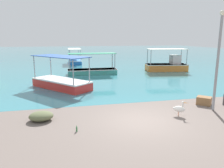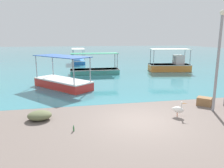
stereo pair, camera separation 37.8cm
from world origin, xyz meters
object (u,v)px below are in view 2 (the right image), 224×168
object	(u,v)px
lamp_post	(218,56)
cargo_crate	(204,101)
fishing_boat_far_right	(95,70)
pelican	(178,109)
net_pile	(40,115)
glass_bottle	(74,129)
fishing_boat_far_left	(171,65)
fishing_boat_outer	(78,60)
fishing_boat_center	(63,81)

from	to	relation	value
lamp_post	cargo_crate	distance (m)	2.96
cargo_crate	fishing_boat_far_right	bearing A→B (deg)	111.84
pelican	net_pile	xyz separation A→B (m)	(-6.88, 0.90, -0.16)
cargo_crate	glass_bottle	distance (m)	8.04
fishing_boat_far_left	lamp_post	world-z (taller)	lamp_post
lamp_post	fishing_boat_far_left	bearing A→B (deg)	72.91
lamp_post	glass_bottle	size ratio (longest dim) A/B	19.73
cargo_crate	lamp_post	bearing A→B (deg)	-97.69
net_pile	cargo_crate	size ratio (longest dim) A/B	1.45
cargo_crate	net_pile	bearing A→B (deg)	-176.84
fishing_boat_outer	fishing_boat_center	bearing A→B (deg)	-96.90
net_pile	glass_bottle	bearing A→B (deg)	-46.43
fishing_boat_outer	lamp_post	xyz separation A→B (m)	(6.19, -24.27, 2.56)
pelican	fishing_boat_outer	bearing A→B (deg)	98.92
pelican	glass_bottle	world-z (taller)	pelican
glass_bottle	cargo_crate	bearing A→B (deg)	15.82
fishing_boat_outer	cargo_crate	bearing A→B (deg)	-74.80
fishing_boat_center	net_pile	world-z (taller)	fishing_boat_center
fishing_boat_far_right	glass_bottle	bearing A→B (deg)	-100.33
fishing_boat_center	glass_bottle	bearing A→B (deg)	-85.80
fishing_boat_center	pelican	world-z (taller)	fishing_boat_center
pelican	lamp_post	xyz separation A→B (m)	(2.31, 0.41, 2.64)
fishing_boat_far_left	fishing_boat_center	size ratio (longest dim) A/B	0.97
glass_bottle	fishing_boat_center	bearing A→B (deg)	94.20
net_pile	cargo_crate	bearing A→B (deg)	3.16
fishing_boat_outer	fishing_boat_far_right	bearing A→B (deg)	-83.18
cargo_crate	fishing_boat_far_left	bearing A→B (deg)	72.22
fishing_boat_outer	glass_bottle	bearing A→B (deg)	-93.19
fishing_boat_far_right	net_pile	distance (m)	13.79
fishing_boat_outer	cargo_crate	world-z (taller)	fishing_boat_outer
pelican	glass_bottle	xyz separation A→B (m)	(-5.29, -0.77, -0.27)
net_pile	glass_bottle	distance (m)	2.32
pelican	cargo_crate	bearing A→B (deg)	30.07
pelican	glass_bottle	bearing A→B (deg)	-171.67
fishing_boat_outer	glass_bottle	xyz separation A→B (m)	(-1.42, -25.45, -0.35)
fishing_boat_far_right	cargo_crate	size ratio (longest dim) A/B	6.71
fishing_boat_outer	fishing_boat_center	world-z (taller)	fishing_boat_center
fishing_boat_far_left	lamp_post	distance (m)	14.92
pelican	net_pile	world-z (taller)	pelican
fishing_boat_far_left	net_pile	xyz separation A→B (m)	(-13.53, -13.59, -0.46)
fishing_boat_far_right	fishing_boat_far_left	bearing A→B (deg)	3.05
fishing_boat_far_left	cargo_crate	bearing A→B (deg)	-107.78
lamp_post	cargo_crate	bearing A→B (deg)	82.31
glass_bottle	lamp_post	bearing A→B (deg)	8.85
fishing_boat_far_right	net_pile	xyz separation A→B (m)	(-4.29, -13.10, -0.24)
lamp_post	net_pile	bearing A→B (deg)	176.94
fishing_boat_far_left	cargo_crate	size ratio (longest dim) A/B	6.34
fishing_boat_outer	pelican	distance (m)	24.98
fishing_boat_far_left	fishing_boat_center	bearing A→B (deg)	-151.88
fishing_boat_outer	pelican	world-z (taller)	fishing_boat_outer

